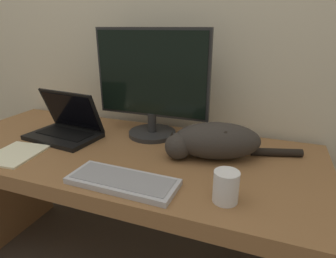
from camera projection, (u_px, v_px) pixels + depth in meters
The scene contains 8 objects.
wall_back at pixel (156, 3), 1.35m from camera, with size 6.40×0.06×2.60m.
desk at pixel (123, 177), 1.24m from camera, with size 1.65×0.69×0.70m.
monitor at pixel (151, 84), 1.26m from camera, with size 0.54×0.22×0.49m.
laptop at pixel (66, 128), 1.31m from camera, with size 0.34×0.24×0.21m.
external_keyboard at pixel (123, 181), 0.92m from camera, with size 0.37×0.15×0.02m.
cat at pixel (214, 140), 1.09m from camera, with size 0.52×0.27×0.14m.
coffee_mug at pixel (226, 187), 0.82m from camera, with size 0.08×0.08×0.10m.
paper_notepad at pixel (15, 154), 1.14m from camera, with size 0.20×0.23×0.01m.
Camera 1 is at (0.57, -0.60, 1.19)m, focal length 30.00 mm.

